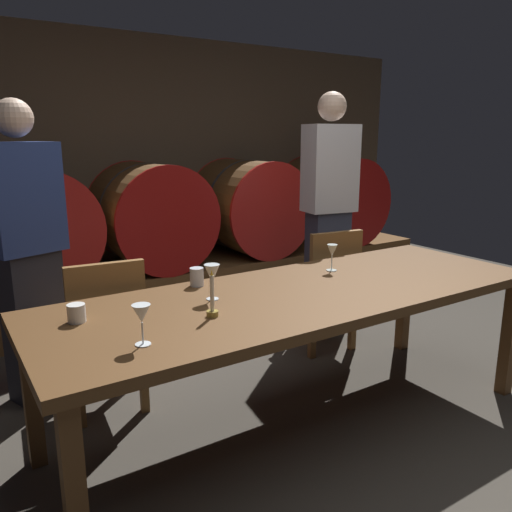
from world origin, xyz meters
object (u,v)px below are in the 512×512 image
wine_barrel_far_right (330,199)px  chair_left (105,329)px  wine_barrel_right (248,207)px  wine_glass_center (212,274)px  guest_left (27,252)px  guest_right (329,211)px  candle_center (212,304)px  cup_right (197,277)px  cup_left (76,313)px  wine_glass_right (332,252)px  wine_glass_left (142,315)px  wine_barrel_left (31,226)px  wine_barrel_center (150,215)px  chair_right (326,284)px  dining_table (302,302)px

wine_barrel_far_right → chair_left: (-2.95, -1.57, -0.35)m
wine_barrel_right → wine_glass_center: bearing=-125.7°
guest_left → guest_right: 2.15m
guest_right → wine_glass_center: (-1.50, -0.90, -0.07)m
candle_center → cup_right: (0.15, 0.45, -0.01)m
wine_barrel_right → wine_glass_center: (-1.53, -2.13, 0.04)m
cup_left → guest_right: bearing=22.1°
guest_left → wine_glass_center: size_ratio=9.93×
wine_barrel_far_right → chair_left: wine_barrel_far_right is taller
wine_glass_right → chair_left: bearing=158.5°
wine_glass_left → wine_glass_right: wine_glass_left is taller
wine_barrel_left → wine_glass_left: wine_barrel_left is taller
wine_glass_center → candle_center: bearing=-118.2°
wine_glass_center → cup_right: (0.04, 0.24, -0.08)m
wine_barrel_center → chair_left: bearing=-119.5°
wine_barrel_center → chair_right: (0.69, -1.56, -0.35)m
wine_barrel_left → guest_right: 2.30m
wine_glass_center → cup_right: 0.26m
chair_left → dining_table: bearing=145.8°
chair_right → wine_glass_right: size_ratio=5.69×
guest_right → cup_right: size_ratio=19.07×
wine_barrel_right → guest_left: 2.48m
wine_barrel_left → chair_right: wine_barrel_left is taller
wine_barrel_left → candle_center: size_ratio=4.37×
dining_table → cup_right: size_ratio=27.64×
chair_left → candle_center: size_ratio=4.22×
wine_barrel_center → cup_left: 2.38m
dining_table → chair_right: chair_right is taller
wine_barrel_center → guest_right: size_ratio=0.50×
dining_table → guest_left: (-1.10, 1.08, 0.19)m
guest_right → wine_glass_right: 1.05m
chair_left → guest_left: 0.62m
wine_barrel_center → wine_barrel_right: bearing=0.0°
wine_barrel_left → wine_barrel_right: size_ratio=1.00×
wine_barrel_left → chair_left: (0.08, -1.57, -0.35)m
wine_barrel_left → chair_right: size_ratio=1.03×
wine_barrel_far_right → wine_barrel_left: bearing=180.0°
dining_table → guest_right: size_ratio=1.45×
guest_right → wine_glass_left: bearing=41.6°
chair_left → guest_right: 1.94m
wine_glass_left → chair_left: bearing=83.0°
wine_barrel_center → candle_center: wine_barrel_center is taller
wine_barrel_left → guest_left: bearing=-100.1°
guest_left → candle_center: bearing=95.8°
wine_barrel_far_right → cup_right: bearing=-143.4°
chair_left → wine_glass_center: 0.77m
dining_table → wine_glass_center: wine_glass_center is taller
wine_barrel_center → wine_glass_center: wine_barrel_center is taller
wine_barrel_far_right → dining_table: wine_barrel_far_right is taller
wine_barrel_left → dining_table: bearing=-68.4°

